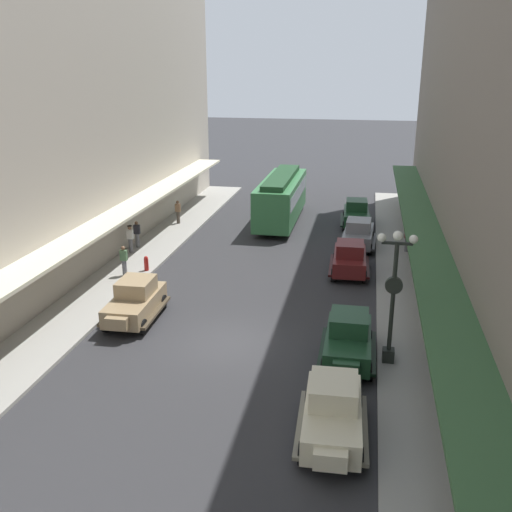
{
  "coord_description": "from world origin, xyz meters",
  "views": [
    {
      "loc": [
        5.2,
        -20.87,
        10.95
      ],
      "look_at": [
        0.0,
        6.0,
        1.8
      ],
      "focal_mm": 40.67,
      "sensor_mm": 36.0,
      "label": 1
    }
  ],
  "objects_px": {
    "parked_car_5": "(350,257)",
    "pedestrian_0": "(124,261)",
    "parked_car_1": "(135,300)",
    "pedestrian_4": "(178,212)",
    "parked_car_2": "(358,233)",
    "pedestrian_2": "(432,316)",
    "pedestrian_1": "(130,239)",
    "parked_car_4": "(348,338)",
    "pedestrian_5": "(407,238)",
    "parked_car_0": "(356,213)",
    "pedestrian_3": "(137,234)",
    "lamp_post_with_clock": "(393,292)",
    "parked_car_3": "(333,410)",
    "fire_hydrant": "(146,263)",
    "streetcar": "(281,196)"
  },
  "relations": [
    {
      "from": "parked_car_3",
      "to": "parked_car_5",
      "type": "xyz_separation_m",
      "value": [
        -0.07,
        14.81,
        0.0
      ]
    },
    {
      "from": "parked_car_5",
      "to": "pedestrian_0",
      "type": "bearing_deg",
      "value": -165.82
    },
    {
      "from": "fire_hydrant",
      "to": "pedestrian_2",
      "type": "bearing_deg",
      "value": -20.07
    },
    {
      "from": "pedestrian_3",
      "to": "pedestrian_5",
      "type": "height_order",
      "value": "same"
    },
    {
      "from": "pedestrian_2",
      "to": "pedestrian_4",
      "type": "distance_m",
      "value": 21.87
    },
    {
      "from": "parked_car_4",
      "to": "pedestrian_1",
      "type": "xyz_separation_m",
      "value": [
        -13.28,
        10.61,
        0.07
      ]
    },
    {
      "from": "parked_car_3",
      "to": "pedestrian_4",
      "type": "bearing_deg",
      "value": 118.69
    },
    {
      "from": "parked_car_1",
      "to": "pedestrian_4",
      "type": "distance_m",
      "value": 15.84
    },
    {
      "from": "parked_car_5",
      "to": "pedestrian_0",
      "type": "xyz_separation_m",
      "value": [
        -11.74,
        -2.97,
        0.05
      ]
    },
    {
      "from": "pedestrian_1",
      "to": "pedestrian_3",
      "type": "xyz_separation_m",
      "value": [
        -0.01,
        1.09,
        -0.02
      ]
    },
    {
      "from": "fire_hydrant",
      "to": "pedestrian_5",
      "type": "bearing_deg",
      "value": 23.51
    },
    {
      "from": "parked_car_0",
      "to": "pedestrian_0",
      "type": "distance_m",
      "value": 17.47
    },
    {
      "from": "lamp_post_with_clock",
      "to": "pedestrian_0",
      "type": "height_order",
      "value": "lamp_post_with_clock"
    },
    {
      "from": "parked_car_2",
      "to": "parked_car_5",
      "type": "distance_m",
      "value": 4.88
    },
    {
      "from": "parked_car_5",
      "to": "pedestrian_4",
      "type": "distance_m",
      "value": 14.48
    },
    {
      "from": "parked_car_1",
      "to": "pedestrian_1",
      "type": "distance_m",
      "value": 9.44
    },
    {
      "from": "streetcar",
      "to": "pedestrian_2",
      "type": "xyz_separation_m",
      "value": [
        8.9,
        -17.21,
        -0.89
      ]
    },
    {
      "from": "pedestrian_0",
      "to": "pedestrian_4",
      "type": "distance_m",
      "value": 10.69
    },
    {
      "from": "lamp_post_with_clock",
      "to": "parked_car_2",
      "type": "bearing_deg",
      "value": 95.86
    },
    {
      "from": "parked_car_4",
      "to": "pedestrian_5",
      "type": "height_order",
      "value": "parked_car_4"
    },
    {
      "from": "pedestrian_0",
      "to": "lamp_post_with_clock",
      "type": "bearing_deg",
      "value": -26.92
    },
    {
      "from": "pedestrian_5",
      "to": "parked_car_2",
      "type": "bearing_deg",
      "value": 166.14
    },
    {
      "from": "parked_car_3",
      "to": "parked_car_4",
      "type": "distance_m",
      "value": 5.03
    },
    {
      "from": "parked_car_0",
      "to": "lamp_post_with_clock",
      "type": "bearing_deg",
      "value": -84.85
    },
    {
      "from": "parked_car_1",
      "to": "parked_car_4",
      "type": "bearing_deg",
      "value": -11.79
    },
    {
      "from": "parked_car_0",
      "to": "pedestrian_3",
      "type": "height_order",
      "value": "parked_car_0"
    },
    {
      "from": "parked_car_1",
      "to": "pedestrian_2",
      "type": "relative_size",
      "value": 2.57
    },
    {
      "from": "parked_car_0",
      "to": "pedestrian_0",
      "type": "bearing_deg",
      "value": -132.56
    },
    {
      "from": "fire_hydrant",
      "to": "pedestrian_0",
      "type": "distance_m",
      "value": 1.35
    },
    {
      "from": "parked_car_2",
      "to": "pedestrian_2",
      "type": "relative_size",
      "value": 2.58
    },
    {
      "from": "pedestrian_4",
      "to": "parked_car_1",
      "type": "bearing_deg",
      "value": -78.63
    },
    {
      "from": "lamp_post_with_clock",
      "to": "pedestrian_0",
      "type": "xyz_separation_m",
      "value": [
        -13.6,
        6.9,
        -2.0
      ]
    },
    {
      "from": "parked_car_2",
      "to": "parked_car_1",
      "type": "bearing_deg",
      "value": -126.79
    },
    {
      "from": "pedestrian_4",
      "to": "pedestrian_5",
      "type": "relative_size",
      "value": 1.0
    },
    {
      "from": "parked_car_0",
      "to": "parked_car_5",
      "type": "xyz_separation_m",
      "value": [
        -0.08,
        -9.9,
        0.0
      ]
    },
    {
      "from": "parked_car_4",
      "to": "pedestrian_5",
      "type": "relative_size",
      "value": 2.6
    },
    {
      "from": "pedestrian_2",
      "to": "pedestrian_3",
      "type": "bearing_deg",
      "value": 150.97
    },
    {
      "from": "pedestrian_0",
      "to": "pedestrian_3",
      "type": "relative_size",
      "value": 1.0
    },
    {
      "from": "parked_car_5",
      "to": "pedestrian_5",
      "type": "distance_m",
      "value": 5.27
    },
    {
      "from": "parked_car_1",
      "to": "parked_car_4",
      "type": "xyz_separation_m",
      "value": [
        9.47,
        -1.98,
        0.0
      ]
    },
    {
      "from": "parked_car_2",
      "to": "pedestrian_3",
      "type": "bearing_deg",
      "value": -167.47
    },
    {
      "from": "pedestrian_2",
      "to": "pedestrian_4",
      "type": "xyz_separation_m",
      "value": [
        -15.9,
        15.02,
        -0.02
      ]
    },
    {
      "from": "fire_hydrant",
      "to": "parked_car_0",
      "type": "bearing_deg",
      "value": 47.34
    },
    {
      "from": "parked_car_3",
      "to": "streetcar",
      "type": "relative_size",
      "value": 0.45
    },
    {
      "from": "parked_car_1",
      "to": "parked_car_0",
      "type": "bearing_deg",
      "value": 62.52
    },
    {
      "from": "parked_car_2",
      "to": "pedestrian_5",
      "type": "distance_m",
      "value": 2.99
    },
    {
      "from": "lamp_post_with_clock",
      "to": "pedestrian_2",
      "type": "distance_m",
      "value": 3.69
    },
    {
      "from": "pedestrian_1",
      "to": "parked_car_4",
      "type": "bearing_deg",
      "value": -38.62
    },
    {
      "from": "pedestrian_3",
      "to": "pedestrian_5",
      "type": "distance_m",
      "value": 16.37
    },
    {
      "from": "parked_car_1",
      "to": "parked_car_3",
      "type": "height_order",
      "value": "same"
    }
  ]
}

